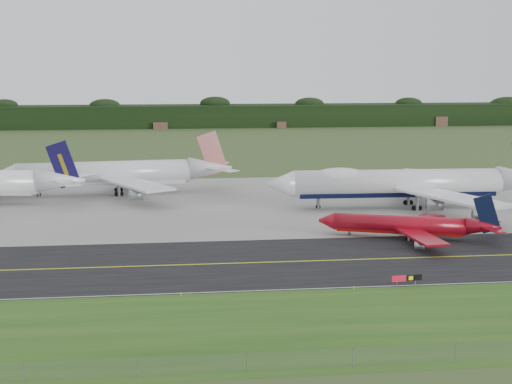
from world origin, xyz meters
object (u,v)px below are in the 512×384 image
object	(u,v)px
jet_red_737	(409,225)
taxiway_sign	(407,278)
jet_ba_747	(407,183)
jet_star_tail	(117,174)

from	to	relation	value
jet_red_737	taxiway_sign	xyz separation A→B (m)	(-10.03, -29.47, -1.48)
jet_red_737	jet_ba_747	bearing A→B (deg)	72.59
jet_star_tail	jet_ba_747	bearing A→B (deg)	-20.56
jet_star_tail	taxiway_sign	distance (m)	99.76
jet_star_tail	taxiway_sign	world-z (taller)	jet_star_tail
jet_star_tail	taxiway_sign	bearing A→B (deg)	-59.43
jet_ba_747	jet_red_737	xyz separation A→B (m)	(-9.42, -30.04, -3.28)
jet_ba_747	jet_star_tail	size ratio (longest dim) A/B	1.12
jet_ba_747	taxiway_sign	size ratio (longest dim) A/B	14.09
jet_red_737	taxiway_sign	size ratio (longest dim) A/B	7.00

